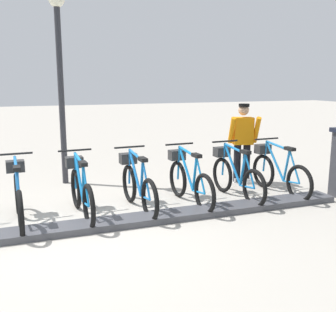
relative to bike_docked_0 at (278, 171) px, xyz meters
The scene contains 10 objects.
ground_plane 4.04m from the bike_docked_0, 98.96° to the left, with size 60.00×60.00×0.00m, color #B2AA9E.
dock_rail_base 4.03m from the bike_docked_0, 98.96° to the left, with size 0.44×9.14×0.10m, color #47474C.
bike_docked_0 is the anchor object (origin of this frame).
bike_docked_1 0.93m from the bike_docked_0, 90.00° to the left, with size 1.72×0.54×1.02m.
bike_docked_2 1.85m from the bike_docked_0, 90.00° to the left, with size 1.72×0.54×1.02m.
bike_docked_3 2.78m from the bike_docked_0, 90.00° to the left, with size 1.72×0.54×1.02m.
bike_docked_4 3.71m from the bike_docked_0, 90.00° to the left, with size 1.72×0.54×1.02m.
bike_docked_5 4.63m from the bike_docked_0, 90.00° to the left, with size 1.72×0.54×1.02m.
worker_near_rack 1.09m from the bike_docked_0, 13.00° to the left, with size 0.56×0.69×1.66m.
lamp_post 4.81m from the bike_docked_0, 59.48° to the left, with size 0.32×0.32×3.84m.
Camera 1 is at (-5.45, 0.53, 2.12)m, focal length 41.88 mm.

